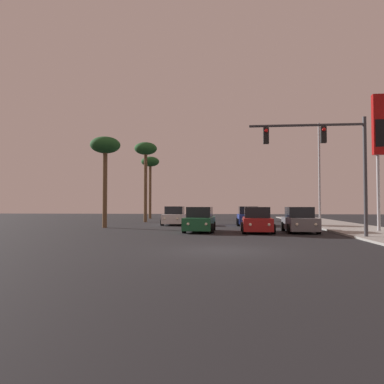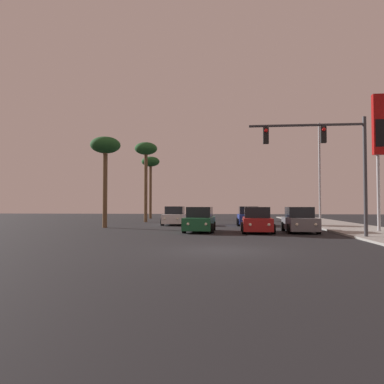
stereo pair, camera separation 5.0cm
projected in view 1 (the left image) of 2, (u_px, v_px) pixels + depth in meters
name	position (u px, v px, depth m)	size (l,w,h in m)	color
ground_plane	(224.00, 250.00, 14.92)	(120.00, 120.00, 0.00)	black
sidewalk_right	(375.00, 232.00, 23.95)	(5.00, 60.00, 0.12)	gray
car_red	(257.00, 221.00, 24.62)	(2.04, 4.33, 1.68)	maroon
car_green	(200.00, 221.00, 25.27)	(2.04, 4.34, 1.68)	#195933
car_grey	(300.00, 221.00, 24.77)	(2.04, 4.31, 1.68)	slate
car_blue	(248.00, 217.00, 33.18)	(2.04, 4.33, 1.68)	navy
car_white	(175.00, 216.00, 34.05)	(2.04, 4.33, 1.68)	silver
traffic_light_mast	(332.00, 153.00, 20.45)	(6.32, 0.36, 6.50)	#38383D
street_lamp	(318.00, 168.00, 33.20)	(1.74, 0.24, 9.00)	#99999E
palm_tree_near	(105.00, 149.00, 30.00)	(2.40, 2.40, 7.29)	brown
palm_tree_far	(150.00, 165.00, 49.98)	(2.40, 2.40, 8.28)	brown
palm_tree_mid	(146.00, 153.00, 39.88)	(2.40, 2.40, 8.50)	brown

